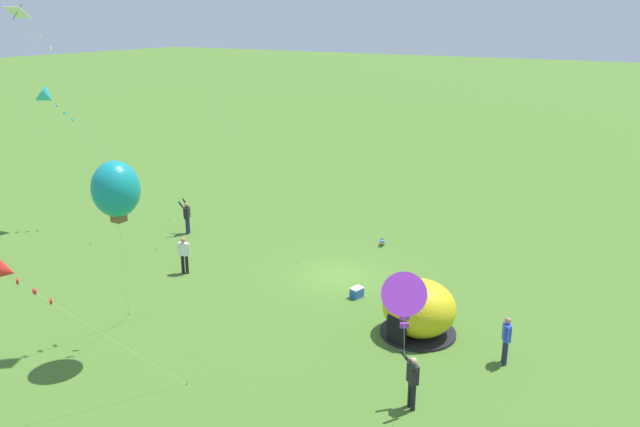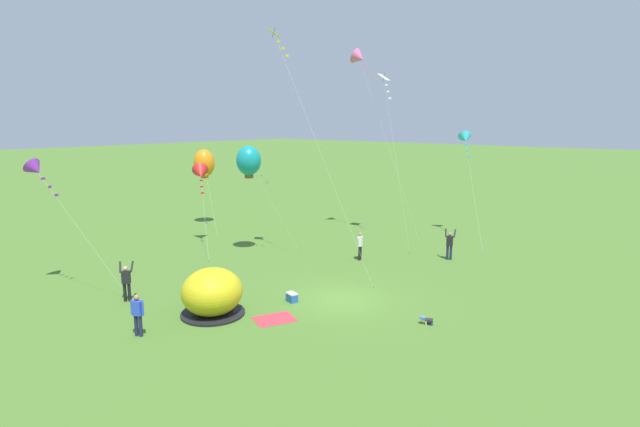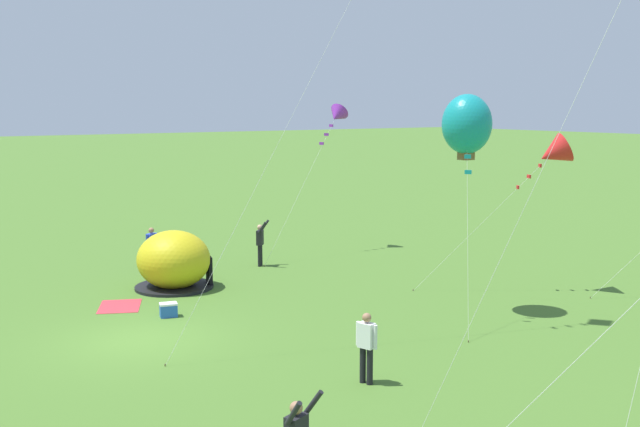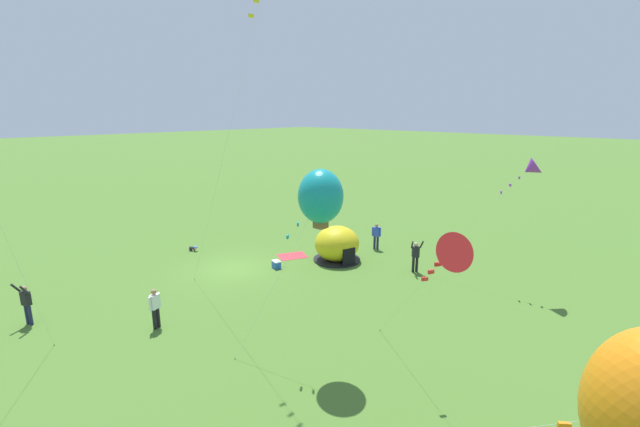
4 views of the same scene
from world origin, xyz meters
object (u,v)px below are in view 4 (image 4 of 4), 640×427
(kite_purple, at_px, (530,169))
(kite_red, at_px, (446,255))
(person_near_tent, at_px, (416,255))
(kite_teal, at_px, (321,197))
(toddler_crawling, at_px, (193,248))
(cooler_box, at_px, (276,264))
(person_arms_raised, at_px, (26,302))
(person_center_field, at_px, (155,306))
(popup_tent, at_px, (337,244))
(person_watching_sky, at_px, (376,235))

(kite_purple, xyz_separation_m, kite_red, (10.91, 1.54, -1.18))
(person_near_tent, distance_m, kite_teal, 11.00)
(toddler_crawling, bearing_deg, cooler_box, 105.49)
(person_arms_raised, height_order, kite_teal, kite_teal)
(person_center_field, bearing_deg, person_near_tent, 161.48)
(popup_tent, distance_m, person_arms_raised, 15.43)
(toddler_crawling, distance_m, kite_purple, 19.89)
(kite_teal, bearing_deg, person_center_field, -62.66)
(kite_teal, height_order, kite_red, kite_teal)
(person_watching_sky, xyz_separation_m, kite_purple, (0.12, 8.90, 5.11))
(person_near_tent, xyz_separation_m, person_arms_raised, (16.45, -8.47, -0.00))
(toddler_crawling, relative_size, person_watching_sky, 0.32)
(person_near_tent, height_order, kite_purple, kite_purple)
(kite_purple, bearing_deg, kite_red, 8.05)
(person_arms_raised, distance_m, kite_red, 17.01)
(person_watching_sky, height_order, kite_teal, kite_teal)
(person_watching_sky, distance_m, kite_purple, 10.26)
(kite_teal, height_order, kite_purple, kite_teal)
(toddler_crawling, distance_m, person_arms_raised, 10.51)
(cooler_box, xyz_separation_m, kite_purple, (-6.57, 10.95, 5.85))
(popup_tent, distance_m, toddler_crawling, 9.32)
(person_near_tent, bearing_deg, toddler_crawling, -61.39)
(kite_teal, xyz_separation_m, kite_red, (-0.33, 4.50, -1.06))
(toddler_crawling, bearing_deg, person_center_field, 51.68)
(popup_tent, height_order, kite_purple, kite_purple)
(person_near_tent, relative_size, person_watching_sky, 1.10)
(kite_teal, bearing_deg, kite_purple, 165.28)
(popup_tent, bearing_deg, person_center_field, 0.53)
(person_near_tent, bearing_deg, popup_tent, -70.51)
(person_center_field, height_order, kite_purple, kite_purple)
(toddler_crawling, bearing_deg, person_arms_raised, 20.76)
(cooler_box, bearing_deg, popup_tent, 154.46)
(person_near_tent, bearing_deg, kite_red, 34.84)
(person_near_tent, distance_m, kite_red, 11.97)
(popup_tent, xyz_separation_m, person_center_field, (11.30, 0.10, -0.03))
(person_center_field, relative_size, kite_purple, 0.26)
(person_arms_raised, height_order, kite_purple, kite_purple)
(person_center_field, relative_size, kite_teal, 0.25)
(person_near_tent, distance_m, kite_purple, 7.26)
(person_center_field, height_order, kite_teal, kite_teal)
(person_near_tent, relative_size, kite_red, 0.34)
(person_arms_raised, bearing_deg, person_watching_sky, 166.12)
(person_center_field, distance_m, kite_purple, 17.93)
(popup_tent, bearing_deg, kite_purple, 108.85)
(cooler_box, xyz_separation_m, person_arms_raised, (11.51, -2.44, 0.78))
(person_watching_sky, bearing_deg, person_center_field, -1.32)
(kite_purple, bearing_deg, person_watching_sky, -90.75)
(kite_purple, bearing_deg, person_center_field, -32.50)
(person_center_field, bearing_deg, kite_teal, 117.34)
(cooler_box, bearing_deg, kite_red, 70.81)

